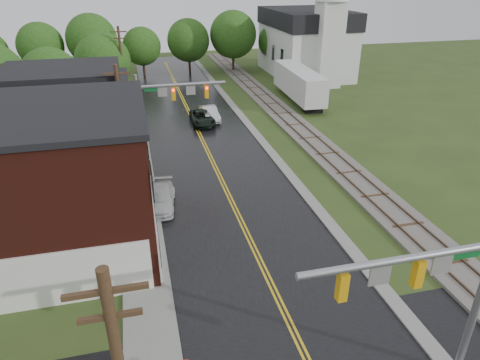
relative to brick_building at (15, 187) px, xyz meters
name	(u,v)px	position (x,y,z in m)	size (l,w,h in m)	color
main_road	(203,141)	(12.48, 15.00, -4.15)	(10.00, 90.00, 0.02)	black
curb_right	(245,121)	(17.88, 20.00, -4.15)	(0.80, 70.00, 0.12)	gray
sidewalk_left	(138,169)	(6.28, 10.00, -4.15)	(2.40, 50.00, 0.12)	gray
brick_building	(15,187)	(0.00, 0.00, 0.00)	(14.30, 10.30, 8.30)	#48170F
yellow_house	(70,133)	(1.48, 11.00, -0.95)	(8.00, 7.00, 6.40)	tan
darkred_building	(92,111)	(2.48, 20.00, -1.95)	(7.00, 6.00, 4.40)	#3F0F0C
church	(309,36)	(32.48, 38.74, 1.68)	(10.40, 18.40, 20.00)	silver
railroad	(285,117)	(22.48, 20.00, -4.05)	(3.20, 80.00, 0.30)	#59544C
traffic_signal_near	(434,282)	(15.96, -13.00, 0.82)	(7.34, 0.30, 7.20)	gray
traffic_signal_far	(165,101)	(9.01, 12.00, 0.82)	(7.34, 0.43, 7.20)	gray
utility_pole_b	(123,126)	(5.68, 7.00, 0.57)	(1.80, 0.28, 9.00)	#382616
utility_pole_c	(122,65)	(5.68, 29.00, 0.57)	(1.80, 0.28, 9.00)	#382616
tree_left_c	(52,78)	(-1.36, 24.90, 0.36)	(6.00, 6.00, 7.65)	black
tree_left_e	(104,62)	(3.64, 30.90, 0.66)	(6.40, 6.40, 8.16)	black
suv_dark	(202,118)	(13.28, 20.00, -3.47)	(2.27, 4.93, 1.37)	black
sedan_silver	(210,114)	(14.26, 21.11, -3.43)	(1.52, 4.37, 1.44)	silver
pickup_white	(161,198)	(7.68, 3.41, -3.51)	(1.80, 4.43, 1.29)	silver
semi_trailer	(299,83)	(26.14, 25.70, -1.83)	(3.25, 12.60, 3.92)	black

